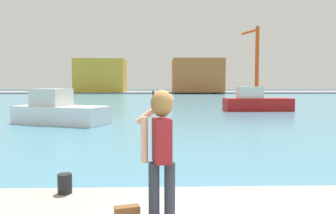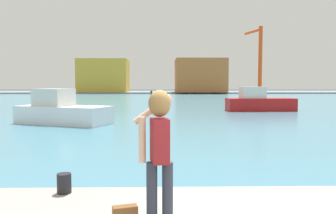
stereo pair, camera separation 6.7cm
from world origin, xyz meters
name	(u,v)px [view 1 (the left image)]	position (x,y,z in m)	size (l,w,h in m)	color
ground_plane	(165,100)	(0.00, 50.00, 0.00)	(220.00, 220.00, 0.00)	#334751
harbor_water	(164,99)	(0.00, 52.00, 0.01)	(140.00, 100.00, 0.02)	teal
far_shore_dock	(162,92)	(0.00, 92.00, 0.18)	(140.00, 20.00, 0.37)	gray
person_photographer	(161,143)	(-1.05, 0.36, 1.72)	(0.53, 0.55, 1.74)	#2D3342
harbor_bollard	(65,184)	(-2.63, 1.70, 0.82)	(0.24, 0.24, 0.33)	black
boat_moored	(59,111)	(-7.18, 17.36, 0.79)	(6.30, 4.47, 2.16)	white
boat_moored_2	(256,102)	(7.93, 27.14, 0.81)	(6.20, 2.20, 2.20)	#B21919
warehouse_left	(101,76)	(-16.30, 88.65, 4.68)	(12.84, 10.41, 8.63)	gold
warehouse_right	(197,76)	(9.24, 86.01, 4.66)	(12.88, 10.93, 8.59)	#B26633
port_crane	(256,54)	(24.67, 86.17, 10.35)	(2.88, 8.43, 17.05)	#D84C19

